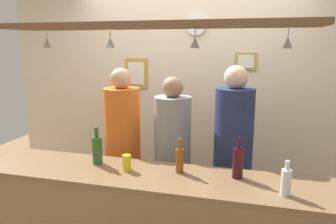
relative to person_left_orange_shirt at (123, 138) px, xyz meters
The scene contains 18 objects.
back_wall 0.98m from the person_left_orange_shirt, 56.97° to the left, with size 4.40×0.06×2.60m, color beige.
bar_counter 1.03m from the person_left_orange_shirt, 57.83° to the right, with size 2.70×0.55×0.97m.
overhead_glass_rack 1.29m from the person_left_orange_shirt, 50.10° to the right, with size 2.20×0.36×0.04m, color brown.
hanging_wineglass_far_left 1.13m from the person_left_orange_shirt, 122.17° to the right, with size 0.07×0.07×0.13m.
hanging_wineglass_left 1.13m from the person_left_orange_shirt, 72.11° to the right, with size 0.07×0.07×0.13m.
hanging_wineglass_center_left 1.33m from the person_left_orange_shirt, 35.37° to the right, with size 0.07×0.07×0.13m.
hanging_wineglass_center 1.75m from the person_left_orange_shirt, 21.37° to the right, with size 0.07×0.07×0.13m.
person_left_orange_shirt is the anchor object (origin of this frame).
person_middle_grey_shirt 0.50m from the person_left_orange_shirt, ahead, with size 0.34×0.34×1.63m.
person_right_navy_shirt 1.05m from the person_left_orange_shirt, ahead, with size 0.34×0.34×1.74m.
bottle_champagne_green 0.57m from the person_left_orange_shirt, 87.47° to the right, with size 0.08×0.08×0.30m.
bottle_wine_dark_red 1.26m from the person_left_orange_shirt, 26.58° to the right, with size 0.08×0.08×0.30m.
bottle_beer_amber_tall 0.90m from the person_left_orange_shirt, 39.27° to the right, with size 0.06×0.06×0.26m.
bottle_soda_clear 1.62m from the person_left_orange_shirt, 28.07° to the right, with size 0.06×0.06×0.23m.
drink_can 0.71m from the person_left_orange_shirt, 64.50° to the right, with size 0.07×0.07×0.12m, color yellow.
picture_frame_caricature 0.94m from the person_left_orange_shirt, 99.82° to the left, with size 0.26×0.02×0.34m.
picture_frame_upper_small 1.51m from the person_left_orange_shirt, 34.05° to the left, with size 0.22×0.02×0.18m.
wall_clock 1.43m from the person_left_orange_shirt, 52.58° to the left, with size 0.22×0.22×0.03m, color white.
Camera 1 is at (0.70, -2.49, 1.91)m, focal length 34.78 mm.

